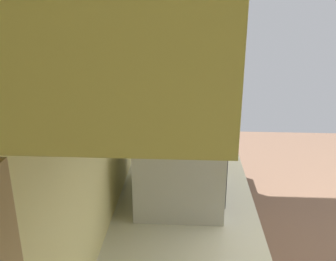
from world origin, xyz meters
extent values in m
cube|color=#DFD48A|center=(0.00, 1.46, 1.34)|extent=(4.10, 0.12, 2.68)
cube|color=#B7B7A3|center=(-0.34, 1.11, 0.90)|extent=(3.29, 0.61, 0.02)
cube|color=#332819|center=(-0.11, 0.82, 0.45)|extent=(0.01, 0.01, 0.82)
cube|color=#332819|center=(0.36, 0.82, 0.45)|extent=(0.01, 0.01, 0.82)
cube|color=#332819|center=(0.82, 0.82, 0.45)|extent=(0.01, 0.01, 0.82)
cube|color=black|center=(1.62, 1.09, 0.46)|extent=(0.64, 0.62, 0.91)
cube|color=black|center=(1.62, 0.78, 0.41)|extent=(0.50, 0.01, 0.50)
cube|color=black|center=(1.62, 1.09, 0.92)|extent=(0.61, 0.59, 0.02)
cube|color=black|center=(1.62, 1.38, 1.00)|extent=(0.61, 0.04, 0.18)
cylinder|color=#38383D|center=(1.48, 0.98, 0.94)|extent=(0.11, 0.11, 0.01)
cylinder|color=#38383D|center=(1.76, 0.98, 0.94)|extent=(0.11, 0.11, 0.01)
cylinder|color=#38383D|center=(1.48, 1.21, 0.94)|extent=(0.11, 0.11, 0.01)
cylinder|color=#38383D|center=(1.76, 1.21, 0.94)|extent=(0.11, 0.11, 0.01)
cube|color=#B7BABF|center=(-0.27, 1.13, 1.07)|extent=(0.47, 0.36, 0.32)
cube|color=black|center=(-0.31, 0.95, 1.07)|extent=(0.29, 0.01, 0.23)
cube|color=#2D2D33|center=(-0.09, 0.95, 1.07)|extent=(0.08, 0.01, 0.23)
cylinder|color=#4C8CBF|center=(0.37, 1.02, 0.93)|extent=(0.14, 0.14, 0.04)
cylinder|color=#4F8EB7|center=(0.37, 1.02, 0.94)|extent=(0.11, 0.11, 0.02)
camera|label=1|loc=(-1.74, 1.10, 1.75)|focal=39.26mm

